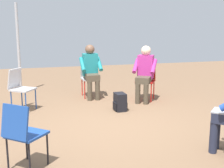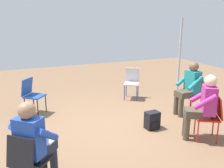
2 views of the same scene
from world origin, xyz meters
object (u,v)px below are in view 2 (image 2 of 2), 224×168
chair_southeast (132,81)px  chair_south (194,93)px  chair_northeast (32,93)px  person_in_magenta (203,104)px  backpack_near_laptop_user (152,121)px  chair_southwest (211,114)px  person_in_teal (189,85)px  chair_northwest (27,160)px  person_with_laptop (35,140)px

chair_southeast → chair_south: bearing=152.3°
chair_northeast → person_in_magenta: bearing=87.3°
chair_south → backpack_near_laptop_user: (-0.37, 1.36, -0.34)m
chair_southwest → backpack_near_laptop_user: size_ratio=2.36×
chair_south → person_in_teal: (-0.00, 0.17, 0.20)m
person_in_magenta → person_in_teal: bearing=3.2°
chair_southeast → person_in_magenta: 2.69m
chair_southwest → chair_northeast: same height
backpack_near_laptop_user → chair_south: bearing=-74.7°
chair_south → chair_northeast: bearing=66.1°
chair_northwest → chair_south: 4.13m
chair_northwest → chair_northeast: (2.90, -0.35, 0.00)m
person_in_magenta → person_in_teal: size_ratio=1.00×
chair_south → person_in_magenta: person_in_magenta is taller
person_with_laptop → person_in_magenta: same height
person_in_magenta → person_in_teal: 1.26m
chair_northeast → person_with_laptop: size_ratio=0.69×
person_in_magenta → chair_northeast: bearing=78.8°
person_with_laptop → chair_southwest: bearing=45.2°
chair_southwest → person_in_teal: bearing=10.7°
person_in_teal → person_with_laptop: bearing=108.7°
chair_northwest → chair_southeast: (3.02, -3.04, 0.00)m
chair_southeast → chair_northwest: bearing=79.4°
chair_south → person_with_laptop: bearing=107.9°
chair_southwest → backpack_near_laptop_user: bearing=73.6°
chair_northwest → person_with_laptop: 0.26m
chair_northwest → person_in_magenta: bearing=49.1°
chair_southwest → chair_south: 1.35m
chair_northwest → chair_south: size_ratio=1.00×
chair_southwest → person_in_magenta: size_ratio=0.69×
chair_northeast → person_in_magenta: (-2.56, -2.75, 0.20)m
chair_northwest → backpack_near_laptop_user: size_ratio=2.36×
person_in_magenta → chair_southeast: bearing=33.0°
chair_northwest → person_in_teal: bearing=64.1°
person_in_teal → backpack_near_laptop_user: person_in_teal is taller
chair_northeast → backpack_near_laptop_user: 2.84m
person_in_teal → chair_northeast: bearing=65.0°
person_in_magenta → backpack_near_laptop_user: bearing=70.8°
person_with_laptop → person_in_teal: size_ratio=1.00×
chair_southwest → chair_south: same height
person_with_laptop → chair_southeast: bearing=87.6°
chair_northeast → person_in_magenta: 3.76m
chair_southwest → person_in_teal: (1.19, -0.46, 0.20)m
chair_northwest → backpack_near_laptop_user: chair_northwest is taller
person_in_teal → chair_southwest: bearing=157.4°
chair_south → person_in_magenta: size_ratio=0.69×
chair_southwest → person_in_teal: person_in_teal is taller
chair_northwest → person_in_teal: (1.44, -3.70, 0.20)m
chair_southwest → chair_southeast: 2.77m
person_with_laptop → chair_south: bearing=62.3°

